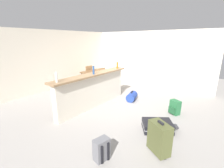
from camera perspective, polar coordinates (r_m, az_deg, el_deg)
The scene contains 16 objects.
ground_plane at distance 5.34m, azimuth -0.10°, elevation -7.60°, with size 13.00×13.00×0.05m, color gray.
wall_back at distance 7.23m, azimuth -19.74°, elevation 8.22°, with size 6.60×0.10×2.50m, color silver.
wall_right at distance 7.71m, azimuth 12.32°, elevation 9.20°, with size 0.10×6.00×2.50m, color silver.
partition_half_wall at distance 5.02m, azimuth -6.85°, elevation -2.60°, with size 2.80×0.20×1.04m, color silver.
bar_countertop at distance 4.88m, azimuth -7.06°, elevation 3.48°, with size 2.96×0.40×0.05m, color #93704C.
bottle_white at distance 4.06m, azimuth -19.69°, elevation 2.31°, with size 0.06×0.06×0.25m, color silver.
bottle_blue at distance 4.77m, azimuth -6.79°, elevation 5.06°, with size 0.06×0.06×0.25m, color #284C89.
bottle_amber at distance 5.72m, azimuth 1.98°, elevation 6.87°, with size 0.07×0.07×0.23m, color #9E661E.
dining_table at distance 7.09m, azimuth -6.23°, elevation 3.95°, with size 1.10×0.80×0.74m.
dining_chair_near_partition at distance 6.78m, azimuth -3.14°, elevation 2.33°, with size 0.42×0.42×0.93m.
dining_chair_far_side at distance 7.55m, azimuth -8.91°, elevation 3.58°, with size 0.41×0.41×0.93m.
suitcase_flat_black at distance 4.03m, azimuth 16.32°, elevation -14.51°, with size 0.80×0.87×0.22m.
backpack_green at distance 4.94m, azimuth 22.00°, elevation -7.99°, with size 0.32×0.33×0.42m.
suitcase_upright_olive at distance 3.22m, azimuth 16.95°, elevation -18.35°, with size 0.43×0.50×0.67m.
duffel_bag_blue at distance 5.63m, azimuth 7.27°, elevation -4.54°, with size 0.54×0.41×0.34m.
backpack_grey at distance 3.05m, azimuth -3.93°, elevation -22.81°, with size 0.31×0.29×0.42m.
Camera 1 is at (-3.86, -3.01, 2.11)m, focal length 24.95 mm.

